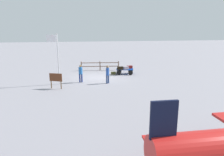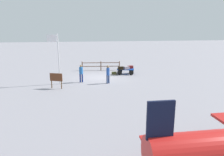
{
  "view_description": "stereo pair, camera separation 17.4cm",
  "coord_description": "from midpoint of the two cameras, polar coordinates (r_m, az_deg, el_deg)",
  "views": [
    {
      "loc": [
        2.46,
        21.89,
        5.2
      ],
      "look_at": [
        -0.33,
        6.0,
        1.35
      ],
      "focal_mm": 34.02,
      "sensor_mm": 36.0,
      "label": 1
    },
    {
      "loc": [
        2.28,
        21.92,
        5.2
      ],
      "look_at": [
        -0.33,
        6.0,
        1.35
      ],
      "focal_mm": 34.02,
      "sensor_mm": 36.0,
      "label": 2
    }
  ],
  "objects": [
    {
      "name": "ground_plane",
      "position": [
        22.64,
        -3.67,
        0.11
      ],
      "size": [
        120.0,
        120.0,
        0.0
      ],
      "primitive_type": "plane",
      "color": "gray"
    },
    {
      "name": "worker_trailing",
      "position": [
        20.68,
        -8.68,
        1.56
      ],
      "size": [
        0.41,
        0.41,
        1.71
      ],
      "color": "navy",
      "rests_on": "ground"
    },
    {
      "name": "suitcase_olive",
      "position": [
        24.15,
        0.18,
        1.32
      ],
      "size": [
        0.62,
        0.45,
        0.28
      ],
      "color": "#3A3B1E",
      "rests_on": "ground"
    },
    {
      "name": "suitcase_grey",
      "position": [
        24.38,
        4.55,
        2.95
      ],
      "size": [
        0.66,
        0.42,
        0.32
      ],
      "color": "maroon",
      "rests_on": "luggage_cart"
    },
    {
      "name": "suitcase_maroon",
      "position": [
        23.92,
        3.58,
        2.74
      ],
      "size": [
        0.63,
        0.47,
        0.3
      ],
      "color": "gray",
      "rests_on": "luggage_cart"
    },
    {
      "name": "flagpole",
      "position": [
        20.13,
        -14.98,
        6.29
      ],
      "size": [
        1.01,
        0.23,
        4.68
      ],
      "color": "silver",
      "rests_on": "ground"
    },
    {
      "name": "signboard",
      "position": [
        18.99,
        -15.13,
        -0.13
      ],
      "size": [
        1.09,
        0.48,
        1.35
      ],
      "color": "#4C3319",
      "rests_on": "ground"
    },
    {
      "name": "worker_lead",
      "position": [
        20.05,
        -1.45,
        1.35
      ],
      "size": [
        0.41,
        0.41,
        1.75
      ],
      "color": "navy",
      "rests_on": "ground"
    },
    {
      "name": "wooden_fence",
      "position": [
        26.41,
        -3.43,
        3.47
      ],
      "size": [
        4.71,
        0.61,
        1.12
      ],
      "color": "brown",
      "rests_on": "ground"
    },
    {
      "name": "suitcase_tan",
      "position": [
        23.58,
        2.0,
        2.66
      ],
      "size": [
        0.64,
        0.33,
        0.35
      ],
      "color": "black",
      "rests_on": "luggage_cart"
    },
    {
      "name": "luggage_cart",
      "position": [
        24.33,
        3.21,
        2.13
      ],
      "size": [
        2.08,
        1.57,
        0.63
      ],
      "color": "#0E43AF",
      "rests_on": "ground"
    }
  ]
}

